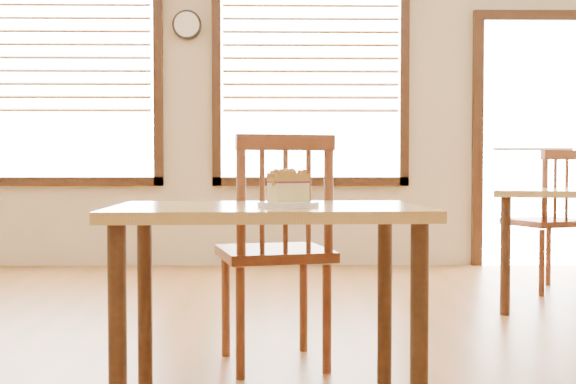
# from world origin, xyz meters

# --- Properties ---
(window_left) EXTENTS (1.76, 0.10, 1.96)m
(window_left) POSITION_xyz_m (-1.90, 3.97, 1.81)
(window_left) COLOR white
(window_left) RESTS_ON room_shell
(window_right) EXTENTS (1.76, 0.10, 1.96)m
(window_right) POSITION_xyz_m (0.30, 3.97, 1.81)
(window_right) COLOR white
(window_right) RESTS_ON room_shell
(entry_door) EXTENTS (1.08, 0.06, 2.29)m
(entry_door) POSITION_xyz_m (2.30, 3.98, 1.20)
(entry_door) COLOR white
(entry_door) RESTS_ON ground
(wall_clock) EXTENTS (0.26, 0.05, 0.26)m
(wall_clock) POSITION_xyz_m (-0.80, 3.96, 2.15)
(wall_clock) COLOR black
(wall_clock) RESTS_ON room_shell
(cafe_table_main) EXTENTS (1.14, 0.78, 0.75)m
(cafe_table_main) POSITION_xyz_m (-0.05, 0.12, 0.64)
(cafe_table_main) COLOR #A4763F
(cafe_table_main) RESTS_ON ground
(cafe_chair_main) EXTENTS (0.56, 0.56, 1.04)m
(cafe_chair_main) POSITION_xyz_m (-0.01, 0.69, 0.52)
(cafe_chair_main) COLOR brown
(cafe_chair_main) RESTS_ON ground
(cafe_chair_second) EXTENTS (0.59, 0.59, 1.02)m
(cafe_chair_second) POSITION_xyz_m (1.94, 2.60, 0.51)
(cafe_chair_second) COLOR brown
(cafe_chair_second) RESTS_ON ground
(plate) EXTENTS (0.22, 0.22, 0.02)m
(plate) POSITION_xyz_m (0.03, 0.04, 0.76)
(plate) COLOR white
(plate) RESTS_ON cafe_table_main
(cake_slice) EXTENTS (0.15, 0.14, 0.12)m
(cake_slice) POSITION_xyz_m (0.03, 0.04, 0.83)
(cake_slice) COLOR #E0C87F
(cake_slice) RESTS_ON plate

